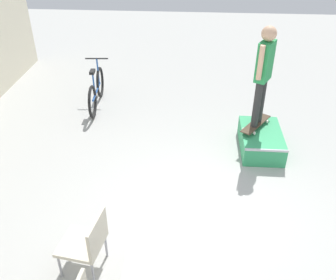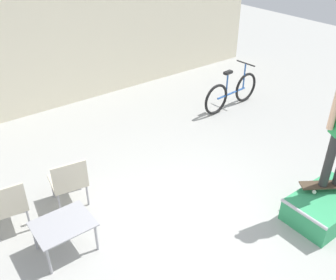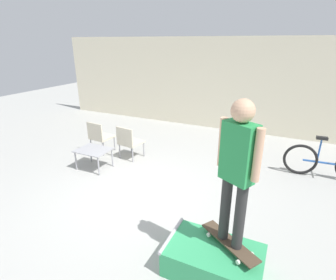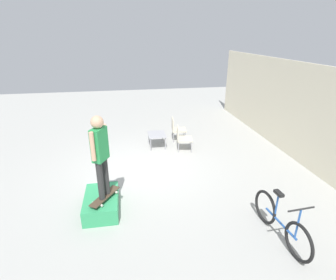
% 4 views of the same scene
% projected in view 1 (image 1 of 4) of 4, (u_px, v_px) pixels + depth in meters
% --- Properties ---
extents(ground_plane, '(24.00, 24.00, 0.00)m').
position_uv_depth(ground_plane, '(205.00, 210.00, 5.78)').
color(ground_plane, '#A8A8A3').
extents(skate_ramp_box, '(1.24, 0.75, 0.39)m').
position_uv_depth(skate_ramp_box, '(261.00, 140.00, 7.09)').
color(skate_ramp_box, '#339E60').
rests_on(skate_ramp_box, ground_plane).
extents(skateboard_on_ramp, '(0.84, 0.65, 0.07)m').
position_uv_depth(skateboard_on_ramp, '(256.00, 124.00, 7.09)').
color(skateboard_on_ramp, '#473828').
rests_on(skateboard_on_ramp, skate_ramp_box).
extents(person_skater, '(0.52, 0.35, 1.84)m').
position_uv_depth(person_skater, '(264.00, 69.00, 6.49)').
color(person_skater, '#2D2D2D').
rests_on(person_skater, skateboard_on_ramp).
extents(coffee_table, '(0.76, 0.61, 0.48)m').
position_uv_depth(coffee_table, '(149.00, 280.00, 4.22)').
color(coffee_table, '#9E9EA3').
rests_on(coffee_table, ground_plane).
extents(patio_chair_right, '(0.59, 0.59, 0.87)m').
position_uv_depth(patio_chair_right, '(87.00, 241.00, 4.62)').
color(patio_chair_right, '#99999E').
rests_on(patio_chair_right, ground_plane).
extents(bicycle, '(1.76, 0.52, 1.00)m').
position_uv_depth(bicycle, '(96.00, 91.00, 8.48)').
color(bicycle, black).
rests_on(bicycle, ground_plane).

